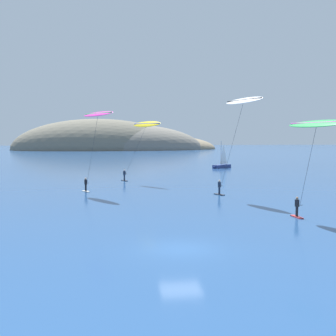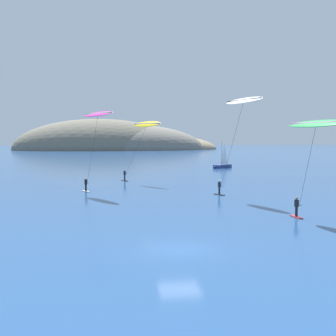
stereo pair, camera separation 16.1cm
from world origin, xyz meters
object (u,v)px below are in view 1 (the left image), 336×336
object	(u,v)px
kitesurfer_white	(242,107)
kitesurfer_green	(315,130)
kitesurfer_magenta	(97,119)
sailboat_near	(221,165)
kitesurfer_yellow	(145,129)

from	to	relation	value
kitesurfer_white	kitesurfer_green	xyz separation A→B (m)	(2.06, -12.16, -2.54)
kitesurfer_white	kitesurfer_magenta	xyz separation A→B (m)	(-15.23, 6.06, -1.07)
sailboat_near	kitesurfer_green	distance (m)	56.87
kitesurfer_green	kitesurfer_yellow	size ratio (longest dim) A/B	0.90
kitesurfer_white	kitesurfer_magenta	bearing A→B (deg)	158.30
kitesurfer_white	kitesurfer_green	size ratio (longest dim) A/B	1.35
kitesurfer_green	kitesurfer_white	bearing A→B (deg)	99.63
kitesurfer_white	kitesurfer_yellow	distance (m)	18.92
sailboat_near	kitesurfer_yellow	world-z (taller)	kitesurfer_yellow
kitesurfer_yellow	kitesurfer_white	bearing A→B (deg)	-61.74
kitesurfer_magenta	kitesurfer_white	bearing A→B (deg)	-21.70
kitesurfer_white	kitesurfer_yellow	bearing A→B (deg)	118.26
kitesurfer_white	kitesurfer_yellow	world-z (taller)	kitesurfer_white
kitesurfer_white	kitesurfer_green	world-z (taller)	kitesurfer_white
kitesurfer_white	kitesurfer_magenta	size ratio (longest dim) A/B	1.13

